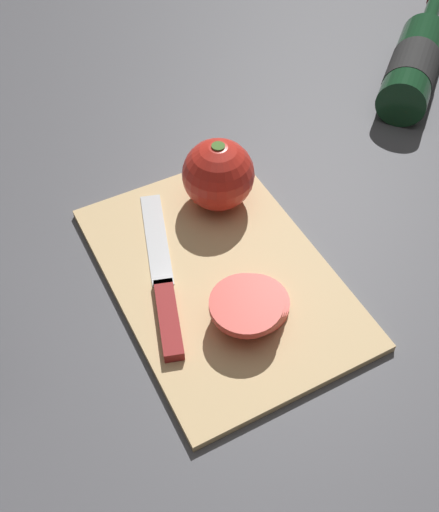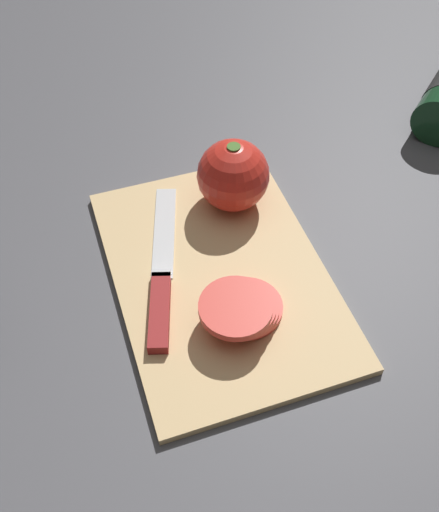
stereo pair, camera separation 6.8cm
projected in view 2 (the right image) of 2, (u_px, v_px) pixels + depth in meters
The scene contains 5 objects.
ground_plane at pixel (233, 254), 0.74m from camera, with size 3.00×3.00×0.00m, color #4C4C51.
cutting_board at pixel (220, 275), 0.71m from camera, with size 0.36×0.24×0.01m.
whole_tomato at pixel (233, 175), 0.75m from camera, with size 0.09×0.09×0.09m.
knife at pixel (161, 292), 0.68m from camera, with size 0.25×0.10×0.01m.
tomato_slice_stack_near at pixel (242, 308), 0.65m from camera, with size 0.09×0.10×0.04m.
Camera 2 is at (0.45, -0.17, 0.56)m, focal length 42.00 mm.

